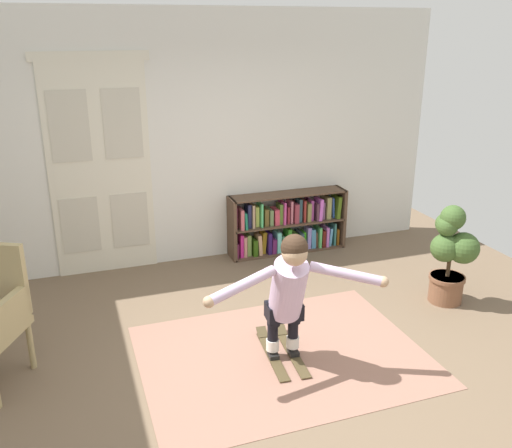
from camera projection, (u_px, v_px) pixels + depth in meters
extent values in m
plane|color=brown|center=(276.00, 371.00, 4.58)|extent=(7.20, 7.20, 0.00)
cube|color=silver|center=(196.00, 140.00, 6.40)|extent=(6.00, 0.10, 2.90)
cube|color=beige|center=(75.00, 174.00, 6.02)|extent=(0.55, 0.04, 2.35)
cube|color=beige|center=(69.00, 127.00, 5.83)|extent=(0.41, 0.01, 0.76)
cube|color=beige|center=(80.00, 225.00, 6.20)|extent=(0.41, 0.01, 0.64)
cube|color=beige|center=(126.00, 170.00, 6.19)|extent=(0.55, 0.04, 2.35)
cube|color=beige|center=(122.00, 124.00, 6.00)|extent=(0.41, 0.01, 0.76)
cube|color=beige|center=(130.00, 220.00, 6.37)|extent=(0.41, 0.01, 0.64)
cube|color=beige|center=(89.00, 56.00, 5.69)|extent=(1.22, 0.04, 0.10)
cube|color=#936857|center=(282.00, 355.00, 4.78)|extent=(2.41, 1.83, 0.01)
cube|color=brown|center=(232.00, 229.00, 6.68)|extent=(0.04, 0.30, 0.76)
cube|color=brown|center=(340.00, 216.00, 7.14)|extent=(0.04, 0.30, 0.76)
cube|color=brown|center=(287.00, 250.00, 7.03)|extent=(1.45, 0.30, 0.02)
cube|color=brown|center=(288.00, 222.00, 6.91)|extent=(1.45, 0.30, 0.02)
cube|color=brown|center=(288.00, 194.00, 6.79)|extent=(1.45, 0.30, 0.02)
cube|color=maroon|center=(235.00, 249.00, 6.79)|extent=(0.05, 0.21, 0.18)
cube|color=#D42786|center=(240.00, 245.00, 6.79)|extent=(0.04, 0.17, 0.29)
cube|color=tan|center=(244.00, 245.00, 6.81)|extent=(0.04, 0.17, 0.26)
cube|color=#799C4B|center=(248.00, 244.00, 6.82)|extent=(0.05, 0.14, 0.27)
cube|color=#2F5411|center=(254.00, 247.00, 6.84)|extent=(0.06, 0.18, 0.20)
cube|color=tan|center=(258.00, 244.00, 6.85)|extent=(0.06, 0.16, 0.26)
cube|color=olive|center=(262.00, 242.00, 6.90)|extent=(0.07, 0.16, 0.28)
cube|color=#2D1755|center=(268.00, 242.00, 6.89)|extent=(0.05, 0.17, 0.27)
cube|color=#5B1E54|center=(272.00, 244.00, 6.94)|extent=(0.06, 0.23, 0.19)
cube|color=#6CCDC3|center=(277.00, 241.00, 6.94)|extent=(0.05, 0.20, 0.27)
cube|color=#6DAD81|center=(282.00, 242.00, 6.99)|extent=(0.03, 0.19, 0.20)
cube|color=#2E7D20|center=(287.00, 239.00, 6.97)|extent=(0.05, 0.18, 0.29)
cube|color=#50529C|center=(291.00, 242.00, 7.01)|extent=(0.03, 0.21, 0.19)
cube|color=#73B83B|center=(295.00, 240.00, 7.03)|extent=(0.04, 0.21, 0.21)
cube|color=#2D424D|center=(299.00, 240.00, 7.04)|extent=(0.05, 0.22, 0.22)
cube|color=green|center=(303.00, 239.00, 7.06)|extent=(0.04, 0.14, 0.22)
cube|color=#8E7FD1|center=(307.00, 237.00, 7.05)|extent=(0.05, 0.14, 0.28)
cube|color=teal|center=(311.00, 237.00, 7.08)|extent=(0.07, 0.16, 0.25)
cube|color=brown|center=(314.00, 238.00, 7.12)|extent=(0.04, 0.18, 0.21)
cube|color=#5AC468|center=(317.00, 236.00, 7.11)|extent=(0.03, 0.21, 0.27)
cube|color=#5B1A14|center=(321.00, 237.00, 7.13)|extent=(0.04, 0.21, 0.22)
cube|color=#C56CC9|center=(325.00, 235.00, 7.13)|extent=(0.03, 0.21, 0.26)
cube|color=#5CA5D5|center=(328.00, 235.00, 7.17)|extent=(0.05, 0.19, 0.24)
cube|color=#36776F|center=(332.00, 233.00, 7.17)|extent=(0.03, 0.19, 0.30)
cube|color=brown|center=(335.00, 235.00, 7.21)|extent=(0.03, 0.20, 0.21)
cube|color=#56122C|center=(235.00, 217.00, 6.65)|extent=(0.04, 0.14, 0.27)
cube|color=#BE5B66|center=(240.00, 218.00, 6.65)|extent=(0.04, 0.23, 0.25)
cube|color=#1C7153|center=(244.00, 219.00, 6.68)|extent=(0.04, 0.24, 0.21)
cube|color=#21254C|center=(248.00, 215.00, 6.69)|extent=(0.04, 0.16, 0.29)
cube|color=tan|center=(251.00, 215.00, 6.71)|extent=(0.03, 0.24, 0.29)
cube|color=#A7B94F|center=(256.00, 215.00, 6.74)|extent=(0.04, 0.16, 0.25)
cube|color=#4BC071|center=(260.00, 214.00, 6.72)|extent=(0.03, 0.19, 0.30)
cube|color=brown|center=(264.00, 216.00, 6.79)|extent=(0.05, 0.22, 0.21)
cube|color=#637E4F|center=(269.00, 216.00, 6.81)|extent=(0.04, 0.22, 0.20)
cube|color=#C53C50|center=(275.00, 216.00, 6.81)|extent=(0.07, 0.18, 0.20)
cube|color=#527D2C|center=(279.00, 213.00, 6.82)|extent=(0.04, 0.15, 0.26)
cube|color=#C14087|center=(282.00, 212.00, 6.83)|extent=(0.03, 0.21, 0.28)
cube|color=maroon|center=(287.00, 214.00, 6.85)|extent=(0.03, 0.15, 0.21)
cube|color=#BF6C7E|center=(290.00, 211.00, 6.86)|extent=(0.03, 0.18, 0.29)
cube|color=maroon|center=(294.00, 212.00, 6.89)|extent=(0.06, 0.23, 0.25)
cube|color=#2B4A54|center=(299.00, 210.00, 6.89)|extent=(0.04, 0.14, 0.29)
cube|color=maroon|center=(302.00, 209.00, 6.93)|extent=(0.03, 0.22, 0.28)
cube|color=olive|center=(306.00, 211.00, 6.95)|extent=(0.05, 0.23, 0.24)
cube|color=#953C85|center=(309.00, 209.00, 6.97)|extent=(0.04, 0.21, 0.26)
cube|color=#4F2E3F|center=(315.00, 210.00, 6.97)|extent=(0.03, 0.22, 0.23)
cube|color=#C95FD1|center=(318.00, 208.00, 6.97)|extent=(0.05, 0.21, 0.28)
cube|color=#764C78|center=(321.00, 209.00, 7.03)|extent=(0.03, 0.19, 0.22)
cube|color=olive|center=(326.00, 206.00, 7.04)|extent=(0.06, 0.23, 0.28)
cube|color=#3353A6|center=(331.00, 207.00, 7.05)|extent=(0.04, 0.14, 0.26)
cube|color=#456317|center=(336.00, 206.00, 7.05)|extent=(0.06, 0.23, 0.29)
cylinder|color=tan|center=(31.00, 346.00, 4.55)|extent=(0.07, 0.07, 0.42)
cube|color=tan|center=(7.00, 317.00, 4.17)|extent=(0.31, 0.53, 0.28)
cylinder|color=brown|center=(446.00, 288.00, 5.70)|extent=(0.34, 0.34, 0.28)
cylinder|color=brown|center=(447.00, 278.00, 5.66)|extent=(0.36, 0.36, 0.04)
cylinder|color=#4C3823|center=(449.00, 260.00, 5.59)|extent=(0.04, 0.04, 0.36)
sphere|color=#3C5A28|center=(463.00, 248.00, 5.46)|extent=(0.31, 0.31, 0.31)
sphere|color=#3C5A28|center=(445.00, 248.00, 5.48)|extent=(0.28, 0.28, 0.28)
sphere|color=#3C5A28|center=(453.00, 218.00, 5.40)|extent=(0.25, 0.25, 0.25)
sphere|color=#3C5A28|center=(447.00, 226.00, 5.41)|extent=(0.21, 0.21, 0.21)
sphere|color=#3C5A28|center=(447.00, 224.00, 5.49)|extent=(0.22, 0.22, 0.22)
cube|color=#4A3D25|center=(272.00, 356.00, 4.76)|extent=(0.16, 0.77, 0.01)
cube|color=#4A3D25|center=(262.00, 332.00, 5.07)|extent=(0.10, 0.12, 0.06)
cube|color=black|center=(273.00, 355.00, 4.73)|extent=(0.09, 0.13, 0.04)
cube|color=#4A3D25|center=(292.00, 353.00, 4.80)|extent=(0.16, 0.77, 0.01)
cube|color=#4A3D25|center=(281.00, 330.00, 5.11)|extent=(0.10, 0.12, 0.06)
cube|color=black|center=(293.00, 352.00, 4.78)|extent=(0.09, 0.13, 0.04)
cylinder|color=white|center=(273.00, 345.00, 4.72)|extent=(0.12, 0.12, 0.10)
cylinder|color=black|center=(273.00, 324.00, 4.66)|extent=(0.10, 0.10, 0.30)
cylinder|color=black|center=(274.00, 313.00, 4.60)|extent=(0.12, 0.12, 0.22)
cylinder|color=white|center=(293.00, 342.00, 4.76)|extent=(0.12, 0.12, 0.10)
cylinder|color=black|center=(293.00, 321.00, 4.70)|extent=(0.10, 0.10, 0.30)
cylinder|color=black|center=(294.00, 311.00, 4.64)|extent=(0.12, 0.12, 0.22)
cube|color=black|center=(284.00, 311.00, 4.61)|extent=(0.31, 0.21, 0.14)
cylinder|color=#C5A9CC|center=(288.00, 289.00, 4.45)|extent=(0.32, 0.47, 0.58)
sphere|color=tan|center=(295.00, 253.00, 4.19)|extent=(0.22, 0.22, 0.20)
sphere|color=#382619|center=(294.00, 248.00, 4.18)|extent=(0.23, 0.23, 0.21)
cylinder|color=#C5A9CC|center=(242.00, 285.00, 4.13)|extent=(0.59, 0.22, 0.19)
sphere|color=tan|center=(209.00, 302.00, 4.00)|extent=(0.10, 0.10, 0.09)
cylinder|color=#C5A9CC|center=(347.00, 274.00, 4.32)|extent=(0.56, 0.32, 0.19)
sphere|color=tan|center=(383.00, 282.00, 4.31)|extent=(0.10, 0.10, 0.09)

